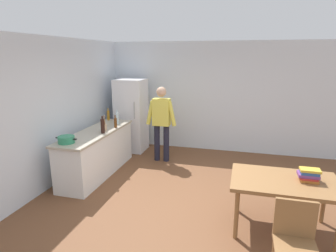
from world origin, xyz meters
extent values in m
plane|color=brown|center=(0.00, 0.00, 0.00)|extent=(14.00, 14.00, 0.00)
cube|color=silver|center=(0.00, 3.00, 1.35)|extent=(6.40, 0.12, 2.70)
cube|color=silver|center=(-2.60, 0.20, 1.35)|extent=(0.12, 5.60, 2.70)
cube|color=white|center=(-2.00, 0.80, 0.43)|extent=(0.60, 2.12, 0.86)
cube|color=#B2A893|center=(-2.00, 0.80, 0.88)|extent=(0.64, 2.20, 0.04)
cube|color=white|center=(-1.90, 2.40, 0.90)|extent=(0.70, 0.64, 1.80)
cylinder|color=#B2B2B7|center=(-1.68, 2.06, 1.10)|extent=(0.02, 0.02, 0.40)
cylinder|color=#1E1E2D|center=(-1.06, 1.85, 0.42)|extent=(0.13, 0.13, 0.84)
cylinder|color=#1E1E2D|center=(-0.84, 1.85, 0.42)|extent=(0.13, 0.13, 0.84)
cube|color=#D8CC4C|center=(-0.95, 1.85, 1.14)|extent=(0.38, 0.22, 0.60)
sphere|color=tan|center=(-0.95, 1.85, 1.59)|extent=(0.22, 0.22, 0.22)
cylinder|color=#D8CC4C|center=(-1.20, 1.81, 1.12)|extent=(0.20, 0.09, 0.55)
cylinder|color=#D8CC4C|center=(-0.70, 1.81, 1.12)|extent=(0.20, 0.09, 0.55)
cube|color=olive|center=(1.40, -0.30, 0.72)|extent=(1.40, 0.90, 0.05)
cylinder|color=olive|center=(0.80, -0.65, 0.35)|extent=(0.06, 0.06, 0.70)
cylinder|color=olive|center=(0.80, 0.05, 0.35)|extent=(0.06, 0.06, 0.70)
cylinder|color=olive|center=(2.00, 0.05, 0.35)|extent=(0.06, 0.06, 0.70)
cube|color=olive|center=(1.40, -1.35, 0.47)|extent=(0.42, 0.42, 0.04)
cube|color=olive|center=(1.40, -1.16, 0.70)|extent=(0.42, 0.04, 0.42)
cylinder|color=#2D845B|center=(-2.11, -0.03, 0.96)|extent=(0.28, 0.28, 0.12)
cube|color=black|center=(-2.28, -0.03, 0.98)|extent=(0.06, 0.03, 0.02)
cube|color=black|center=(-1.94, -0.03, 0.98)|extent=(0.06, 0.03, 0.02)
cylinder|color=tan|center=(-1.85, 0.85, 0.97)|extent=(0.11, 0.11, 0.14)
cylinder|color=olive|center=(-1.83, 0.86, 1.11)|extent=(0.02, 0.05, 0.22)
cylinder|color=olive|center=(-1.83, 0.85, 1.11)|extent=(0.02, 0.04, 0.22)
cylinder|color=silver|center=(-1.85, 1.48, 1.02)|extent=(0.07, 0.07, 0.24)
cylinder|color=silver|center=(-1.85, 1.48, 1.17)|extent=(0.03, 0.03, 0.06)
cylinder|color=black|center=(-1.80, 0.70, 1.04)|extent=(0.08, 0.08, 0.28)
cylinder|color=black|center=(-1.80, 0.70, 1.21)|extent=(0.03, 0.03, 0.06)
cylinder|color=#996619|center=(-2.22, 1.79, 1.01)|extent=(0.06, 0.06, 0.22)
cylinder|color=#996619|center=(-2.22, 1.79, 1.15)|extent=(0.03, 0.03, 0.06)
cylinder|color=#5B3314|center=(-1.75, 1.17, 1.00)|extent=(0.06, 0.06, 0.20)
cylinder|color=#5B3314|center=(-1.75, 1.17, 1.13)|extent=(0.02, 0.02, 0.06)
cube|color=orange|center=(1.70, -0.25, 0.77)|extent=(0.22, 0.17, 0.04)
cube|color=#B22D28|center=(1.68, -0.26, 0.80)|extent=(0.22, 0.18, 0.03)
cube|color=#753D7F|center=(1.68, -0.24, 0.83)|extent=(0.26, 0.19, 0.04)
cube|color=#284C8E|center=(1.69, -0.24, 0.87)|extent=(0.22, 0.20, 0.04)
cube|color=gold|center=(1.70, -0.26, 0.91)|extent=(0.25, 0.16, 0.03)
camera|label=1|loc=(0.79, -4.08, 2.37)|focal=30.34mm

